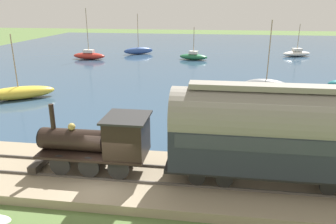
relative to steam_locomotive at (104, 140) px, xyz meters
name	(u,v)px	position (x,y,z in m)	size (l,w,h in m)	color
ground_plane	(108,192)	(-1.11, -0.42, -2.17)	(200.00, 200.00, 0.00)	#516B38
harbor_water	(188,54)	(43.04, -0.42, -2.17)	(80.00, 80.00, 0.01)	#2D4760
rail_embankment	(114,176)	(0.00, -0.42, -1.95)	(5.49, 56.00, 0.57)	gray
steam_locomotive	(104,140)	(0.00, 0.00, 0.00)	(2.23, 5.82, 3.29)	black
passenger_coach	(277,132)	(0.00, -7.99, 0.88)	(2.58, 9.82, 4.60)	black
sailboat_blue	(138,51)	(42.10, 8.13, -1.55)	(3.50, 5.08, 6.77)	#335199
sailboat_green	(193,56)	(37.49, -1.77, -1.64)	(2.46, 4.72, 5.00)	#236B42
sailboat_yellow	(19,93)	(12.92, 12.62, -1.57)	(4.80, 6.18, 5.89)	gold
sailboat_gray	(266,86)	(18.04, -10.16, -1.40)	(2.29, 4.72, 7.01)	gray
sailboat_white	(297,53)	(43.44, -18.61, -1.66)	(3.11, 5.12, 5.25)	white
sailboat_red	(89,55)	(35.65, 14.62, -1.56)	(1.88, 5.28, 7.75)	#B72D23
rowboat_far_out	(201,114)	(10.31, -4.27, -1.97)	(2.45, 2.70, 0.39)	silver
rowboat_mid_harbor	(287,108)	(12.61, -11.16, -1.90)	(1.56, 2.58, 0.53)	beige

